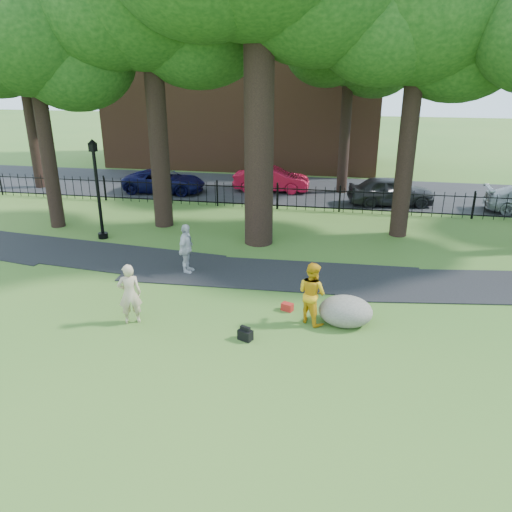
% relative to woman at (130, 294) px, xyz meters
% --- Properties ---
extents(ground, '(120.00, 120.00, 0.00)m').
position_rel_woman_xyz_m(ground, '(2.25, 0.06, -0.86)').
color(ground, '#356322').
rests_on(ground, ground).
extents(footpath, '(36.07, 3.85, 0.03)m').
position_rel_woman_xyz_m(footpath, '(3.25, 3.96, -0.86)').
color(footpath, black).
rests_on(footpath, ground).
extents(street, '(80.00, 7.00, 0.02)m').
position_rel_woman_xyz_m(street, '(2.25, 16.06, -0.86)').
color(street, black).
rests_on(street, ground).
extents(iron_fence, '(44.00, 0.04, 1.20)m').
position_rel_woman_xyz_m(iron_fence, '(2.25, 12.06, -0.26)').
color(iron_fence, black).
rests_on(iron_fence, ground).
extents(brick_building, '(18.00, 8.00, 12.00)m').
position_rel_woman_xyz_m(brick_building, '(-1.75, 24.06, 5.14)').
color(brick_building, brown).
rests_on(brick_building, ground).
extents(tree_row, '(26.82, 7.96, 12.42)m').
position_rel_woman_xyz_m(tree_row, '(2.77, 8.46, 7.30)').
color(tree_row, black).
rests_on(tree_row, ground).
extents(woman, '(0.74, 0.63, 1.71)m').
position_rel_woman_xyz_m(woman, '(0.00, 0.00, 0.00)').
color(woman, tan).
rests_on(woman, ground).
extents(man, '(1.07, 1.04, 1.74)m').
position_rel_woman_xyz_m(man, '(4.83, 0.92, 0.02)').
color(man, orange).
rests_on(man, ground).
extents(pedestrian, '(0.49, 1.03, 1.71)m').
position_rel_woman_xyz_m(pedestrian, '(0.41, 3.63, -0.00)').
color(pedestrian, '#B6B7BC').
rests_on(pedestrian, ground).
extents(boulder, '(1.78, 1.60, 0.85)m').
position_rel_woman_xyz_m(boulder, '(5.75, 1.00, -0.43)').
color(boulder, '#5F5E4F').
rests_on(boulder, ground).
extents(lamppost, '(0.39, 0.39, 3.98)m').
position_rel_woman_xyz_m(lamppost, '(-4.08, 6.43, 1.09)').
color(lamppost, black).
rests_on(lamppost, ground).
extents(backpack, '(0.42, 0.35, 0.27)m').
position_rel_woman_xyz_m(backpack, '(3.25, -0.35, -0.72)').
color(backpack, black).
rests_on(backpack, ground).
extents(red_bag, '(0.38, 0.31, 0.22)m').
position_rel_woman_xyz_m(red_bag, '(4.10, 1.47, -0.74)').
color(red_bag, maroon).
rests_on(red_bag, ground).
extents(red_sedan, '(4.16, 1.54, 1.36)m').
position_rel_woman_xyz_m(red_sedan, '(1.41, 15.56, -0.18)').
color(red_sedan, '#B90E2A').
rests_on(red_sedan, ground).
extents(navy_van, '(4.47, 2.12, 1.23)m').
position_rel_woman_xyz_m(navy_van, '(-4.33, 14.27, -0.24)').
color(navy_van, '#0A0B36').
rests_on(navy_van, ground).
extents(grey_car, '(4.39, 2.32, 1.42)m').
position_rel_woman_xyz_m(grey_car, '(7.71, 13.83, -0.14)').
color(grey_car, black).
rests_on(grey_car, ground).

